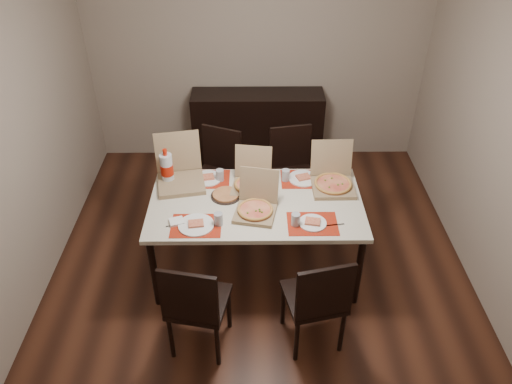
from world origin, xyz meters
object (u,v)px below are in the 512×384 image
sideboard (257,129)px  dining_table (256,208)px  pizza_box_center (256,207)px  dip_bowl (266,189)px  chair_near_right (318,299)px  chair_far_right (292,168)px  soda_bottle (167,169)px  chair_near_left (195,304)px  chair_far_left (218,170)px

sideboard → dining_table: 1.83m
pizza_box_center → dip_bowl: bearing=72.9°
chair_near_right → dip_bowl: chair_near_right is taller
dining_table → chair_far_right: (0.38, 0.88, -0.17)m
chair_near_right → soda_bottle: (-1.22, 1.17, 0.38)m
dip_bowl → pizza_box_center: bearing=-107.1°
chair_far_right → chair_near_left: bearing=-114.6°
dining_table → dip_bowl: 0.20m
chair_far_left → dip_bowl: chair_far_left is taller
dining_table → chair_near_left: (-0.45, -0.91, -0.17)m
dining_table → chair_far_left: bearing=113.8°
chair_near_right → soda_bottle: size_ratio=2.74×
chair_near_right → chair_far_left: size_ratio=1.00×
chair_far_left → dip_bowl: (0.47, -0.69, 0.26)m
chair_far_left → pizza_box_center: bearing=-69.3°
chair_near_right → chair_far_left: (-0.82, 1.73, 0.00)m
chair_near_left → pizza_box_center: bearing=59.9°
dining_table → chair_near_right: 1.00m
sideboard → soda_bottle: bearing=-118.1°
chair_near_left → dip_bowl: 1.23m
sideboard → chair_near_right: 2.72m
dining_table → chair_far_left: size_ratio=1.94×
sideboard → dip_bowl: size_ratio=10.99×
chair_far_left → pizza_box_center: size_ratio=2.23×
chair_far_left → chair_far_right: bearing=2.0°
chair_near_right → soda_bottle: soda_bottle is taller
dining_table → chair_far_left: (-0.38, 0.86, -0.17)m
chair_near_left → dip_bowl: size_ratio=6.82×
dip_bowl → chair_far_right: bearing=68.5°
sideboard → chair_far_left: size_ratio=1.61×
dining_table → chair_near_right: chair_near_right is taller
chair_far_right → soda_bottle: (-1.15, -0.59, 0.38)m
sideboard → soda_bottle: size_ratio=4.42×
chair_near_right → pizza_box_center: size_ratio=2.23×
chair_near_right → dining_table: bearing=116.9°
chair_near_right → chair_far_left: bearing=115.4°
chair_far_right → soda_bottle: bearing=-153.0°
chair_near_left → soda_bottle: soda_bottle is taller
sideboard → chair_far_left: chair_far_left is taller
chair_far_right → dip_bowl: size_ratio=6.82×
dining_table → pizza_box_center: 0.18m
sideboard → chair_near_left: (-0.48, -2.73, 0.06)m
sideboard → dining_table: (-0.03, -1.81, 0.23)m
chair_near_left → chair_far_right: bearing=65.4°
chair_near_left → chair_far_right: (0.82, 1.79, 0.00)m
chair_near_left → chair_far_left: (0.07, 1.77, 0.00)m
chair_far_left → dip_bowl: 0.88m
pizza_box_center → chair_near_right: bearing=-58.7°
dining_table → dip_bowl: bearing=60.7°
chair_near_left → chair_near_right: size_ratio=1.00×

